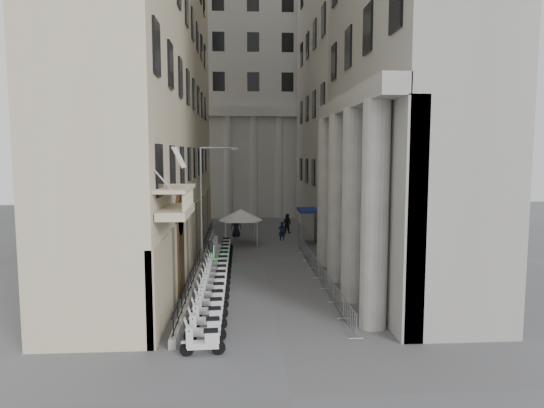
% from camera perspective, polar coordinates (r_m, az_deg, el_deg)
% --- Properties ---
extents(ground, '(120.00, 120.00, 0.00)m').
position_cam_1_polar(ground, '(16.53, 2.31, -21.83)').
color(ground, '#505053').
rests_on(ground, ground).
extents(left_building, '(5.00, 36.00, 34.00)m').
position_cam_1_polar(left_building, '(38.16, -13.37, 19.92)').
color(left_building, beige).
rests_on(left_building, ground).
extents(right_building_far, '(5.00, 20.00, 44.00)m').
position_cam_1_polar(right_building_far, '(49.52, 7.57, 22.71)').
color(right_building_far, '#B2B0A8').
rests_on(right_building_far, ground).
extents(far_building, '(22.00, 10.00, 30.00)m').
position_cam_1_polar(far_building, '(62.98, -2.34, 12.63)').
color(far_building, '#B2B0A8').
rests_on(far_building, ground).
extents(iron_fence, '(0.30, 28.00, 1.40)m').
position_cam_1_polar(iron_fence, '(33.55, -8.37, -7.37)').
color(iron_fence, black).
rests_on(iron_fence, ground).
extents(blue_awning, '(1.60, 3.00, 3.00)m').
position_cam_1_polar(blue_awning, '(41.66, 4.24, -4.70)').
color(blue_awning, navy).
rests_on(blue_awning, ground).
extents(flag, '(1.00, 1.40, 8.20)m').
position_cam_1_polar(flag, '(21.14, -10.46, -15.51)').
color(flag, '#9E0C11').
rests_on(flag, ground).
extents(scooter_0, '(1.43, 0.64, 1.50)m').
position_cam_1_polar(scooter_0, '(19.63, -8.09, -17.21)').
color(scooter_0, silver).
rests_on(scooter_0, ground).
extents(scooter_1, '(1.43, 0.64, 1.50)m').
position_cam_1_polar(scooter_1, '(20.87, -7.81, -15.76)').
color(scooter_1, silver).
rests_on(scooter_1, ground).
extents(scooter_2, '(1.43, 0.64, 1.50)m').
position_cam_1_polar(scooter_2, '(22.12, -7.55, -14.47)').
color(scooter_2, silver).
rests_on(scooter_2, ground).
extents(scooter_3, '(1.43, 0.64, 1.50)m').
position_cam_1_polar(scooter_3, '(23.38, -7.33, -13.32)').
color(scooter_3, silver).
rests_on(scooter_3, ground).
extents(scooter_4, '(1.43, 0.64, 1.50)m').
position_cam_1_polar(scooter_4, '(24.66, -7.13, -12.29)').
color(scooter_4, silver).
rests_on(scooter_4, ground).
extents(scooter_5, '(1.43, 0.64, 1.50)m').
position_cam_1_polar(scooter_5, '(25.94, -6.95, -11.36)').
color(scooter_5, silver).
rests_on(scooter_5, ground).
extents(scooter_6, '(1.43, 0.64, 1.50)m').
position_cam_1_polar(scooter_6, '(27.22, -6.79, -10.51)').
color(scooter_6, silver).
rests_on(scooter_6, ground).
extents(scooter_7, '(1.43, 0.64, 1.50)m').
position_cam_1_polar(scooter_7, '(28.51, -6.65, -9.75)').
color(scooter_7, silver).
rests_on(scooter_7, ground).
extents(scooter_8, '(1.43, 0.64, 1.50)m').
position_cam_1_polar(scooter_8, '(29.81, -6.52, -9.05)').
color(scooter_8, silver).
rests_on(scooter_8, ground).
extents(scooter_9, '(1.43, 0.64, 1.50)m').
position_cam_1_polar(scooter_9, '(31.11, -6.40, -8.40)').
color(scooter_9, silver).
rests_on(scooter_9, ground).
extents(scooter_10, '(1.43, 0.64, 1.50)m').
position_cam_1_polar(scooter_10, '(32.41, -6.29, -7.81)').
color(scooter_10, silver).
rests_on(scooter_10, ground).
extents(scooter_11, '(1.43, 0.64, 1.50)m').
position_cam_1_polar(scooter_11, '(33.72, -6.18, -7.27)').
color(scooter_11, silver).
rests_on(scooter_11, ground).
extents(scooter_12, '(1.43, 0.64, 1.50)m').
position_cam_1_polar(scooter_12, '(35.03, -6.09, -6.76)').
color(scooter_12, silver).
rests_on(scooter_12, ground).
extents(scooter_13, '(1.43, 0.64, 1.50)m').
position_cam_1_polar(scooter_13, '(36.34, -6.00, -6.30)').
color(scooter_13, silver).
rests_on(scooter_13, ground).
extents(scooter_14, '(1.43, 0.64, 1.50)m').
position_cam_1_polar(scooter_14, '(37.66, -5.92, -5.86)').
color(scooter_14, silver).
rests_on(scooter_14, ground).
extents(scooter_15, '(1.43, 0.64, 1.50)m').
position_cam_1_polar(scooter_15, '(38.98, -5.85, -5.46)').
color(scooter_15, silver).
rests_on(scooter_15, ground).
extents(barrier_0, '(0.60, 2.40, 1.10)m').
position_cam_1_polar(barrier_0, '(22.34, 9.11, -14.29)').
color(barrier_0, '#9A9CA1').
rests_on(barrier_0, ground).
extents(barrier_1, '(0.60, 2.40, 1.10)m').
position_cam_1_polar(barrier_1, '(24.64, 7.80, -12.31)').
color(barrier_1, '#9A9CA1').
rests_on(barrier_1, ground).
extents(barrier_2, '(0.60, 2.40, 1.10)m').
position_cam_1_polar(barrier_2, '(26.98, 6.72, -10.66)').
color(barrier_2, '#9A9CA1').
rests_on(barrier_2, ground).
extents(barrier_3, '(0.60, 2.40, 1.10)m').
position_cam_1_polar(barrier_3, '(29.35, 5.83, -9.28)').
color(barrier_3, '#9A9CA1').
rests_on(barrier_3, ground).
extents(barrier_4, '(0.60, 2.40, 1.10)m').
position_cam_1_polar(barrier_4, '(31.74, 5.07, -8.10)').
color(barrier_4, '#9A9CA1').
rests_on(barrier_4, ground).
extents(barrier_5, '(0.60, 2.40, 1.10)m').
position_cam_1_polar(barrier_5, '(34.14, 4.43, -7.09)').
color(barrier_5, '#9A9CA1').
rests_on(barrier_5, ground).
extents(barrier_6, '(0.60, 2.40, 1.10)m').
position_cam_1_polar(barrier_6, '(36.56, 3.87, -6.21)').
color(barrier_6, '#9A9CA1').
rests_on(barrier_6, ground).
extents(barrier_7, '(0.60, 2.40, 1.10)m').
position_cam_1_polar(barrier_7, '(38.98, 3.38, -5.43)').
color(barrier_7, '#9A9CA1').
rests_on(barrier_7, ground).
extents(security_tent, '(3.69, 3.69, 3.00)m').
position_cam_1_polar(security_tent, '(41.05, -3.61, -1.31)').
color(security_tent, silver).
rests_on(security_tent, ground).
extents(street_lamp, '(2.60, 0.80, 8.12)m').
position_cam_1_polar(street_lamp, '(32.66, -7.80, 0.87)').
color(street_lamp, gray).
rests_on(street_lamp, ground).
extents(info_kiosk, '(0.46, 0.90, 1.84)m').
position_cam_1_polar(info_kiosk, '(32.96, -7.22, -5.94)').
color(info_kiosk, black).
rests_on(info_kiosk, ground).
extents(pedestrian_a, '(0.65, 0.47, 1.65)m').
position_cam_1_polar(pedestrian_a, '(43.05, 1.16, -3.22)').
color(pedestrian_a, black).
rests_on(pedestrian_a, ground).
extents(pedestrian_b, '(1.16, 1.09, 1.88)m').
position_cam_1_polar(pedestrian_b, '(46.96, 1.78, -2.30)').
color(pedestrian_b, black).
rests_on(pedestrian_b, ground).
extents(pedestrian_c, '(1.03, 0.72, 2.00)m').
position_cam_1_polar(pedestrian_c, '(44.97, -4.24, -2.61)').
color(pedestrian_c, black).
rests_on(pedestrian_c, ground).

